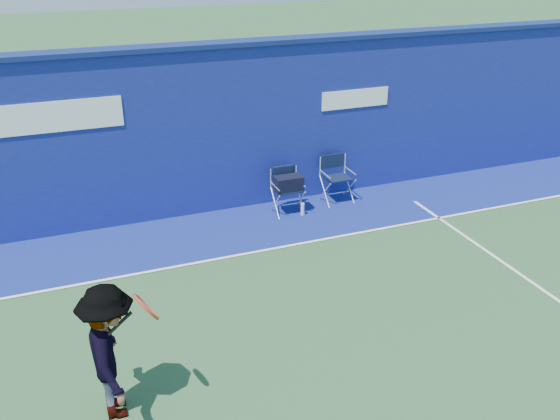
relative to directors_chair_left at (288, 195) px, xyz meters
name	(u,v)px	position (x,y,z in m)	size (l,w,h in m)	color
ground	(269,395)	(-2.00, -4.46, -0.36)	(80.00, 80.00, 0.00)	#2D542E
stadium_wall	(167,134)	(-2.01, 0.74, 1.19)	(24.00, 0.50, 3.08)	navy
out_of_bounds_strip	(187,238)	(-2.00, -0.36, -0.36)	(24.00, 1.80, 0.01)	navy
court_lines	(252,362)	(-2.00, -3.86, -0.35)	(24.00, 12.00, 0.01)	white
directors_chair_left	(288,195)	(0.00, 0.00, 0.00)	(0.51, 0.47, 0.86)	silver
directors_chair_right	(337,188)	(1.09, 0.15, -0.08)	(0.53, 0.48, 0.89)	silver
water_bottle	(303,209)	(0.21, -0.22, -0.25)	(0.07, 0.07, 0.24)	silver
tennis_player	(111,352)	(-3.62, -4.09, 0.42)	(0.85, 1.03, 1.57)	#EA4738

